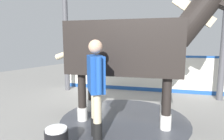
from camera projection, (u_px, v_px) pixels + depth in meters
ground_plane at (116, 114)px, 4.26m from camera, size 16.00×16.00×0.02m
wet_patch at (124, 119)px, 3.95m from camera, size 2.61×2.61×0.00m
barrier_wall at (138, 74)px, 6.18m from camera, size 5.02×1.46×1.16m
roof_post_near at (224, 48)px, 5.03m from camera, size 0.16×0.16×2.84m
roof_post_far at (66, 46)px, 6.14m from camera, size 0.16×0.16×2.84m
horse at (131, 48)px, 3.71m from camera, size 3.45×1.51×2.60m
handler at (96, 84)px, 3.02m from camera, size 0.48×0.50×1.61m
wash_bucket at (57, 140)px, 2.76m from camera, size 0.34×0.34×0.36m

